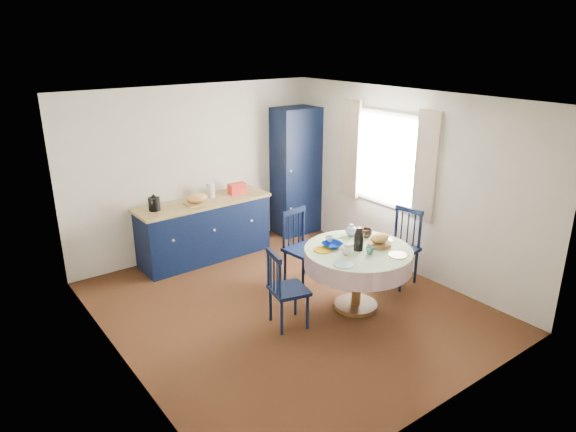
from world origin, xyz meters
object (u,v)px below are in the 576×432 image
(chair_left, at_px, (286,289))
(dining_table, at_px, (358,258))
(chair_right, at_px, (400,246))
(pantry_cabinet, at_px, (296,171))
(cobalt_bowl, at_px, (332,245))
(mug_c, at_px, (366,233))
(chair_far, at_px, (301,247))
(mug_d, at_px, (329,240))
(mug_b, at_px, (370,251))
(kitchen_counter, at_px, (204,229))
(mug_a, at_px, (346,251))

(chair_left, bearing_deg, dining_table, -87.57)
(chair_right, bearing_deg, pantry_cabinet, 171.15)
(cobalt_bowl, bearing_deg, chair_right, -2.86)
(mug_c, bearing_deg, chair_right, -5.02)
(chair_far, xyz_separation_m, mug_d, (-0.06, -0.61, 0.31))
(chair_left, height_order, chair_right, chair_right)
(chair_left, bearing_deg, mug_c, -75.23)
(cobalt_bowl, bearing_deg, pantry_cabinet, 62.08)
(mug_b, height_order, mug_d, mug_d)
(pantry_cabinet, relative_size, chair_left, 2.25)
(mug_b, bearing_deg, pantry_cabinet, 69.64)
(pantry_cabinet, height_order, chair_far, pantry_cabinet)
(chair_right, bearing_deg, kitchen_counter, -150.30)
(mug_a, distance_m, mug_b, 0.27)
(chair_right, distance_m, cobalt_bowl, 1.19)
(chair_right, bearing_deg, mug_d, -106.24)
(chair_far, relative_size, mug_b, 10.92)
(kitchen_counter, height_order, chair_left, kitchen_counter)
(dining_table, relative_size, mug_b, 13.97)
(pantry_cabinet, bearing_deg, chair_right, -89.30)
(mug_a, bearing_deg, dining_table, 7.03)
(dining_table, bearing_deg, mug_a, -172.97)
(mug_c, bearing_deg, mug_a, -156.92)
(pantry_cabinet, relative_size, mug_a, 17.42)
(mug_d, bearing_deg, mug_a, -99.52)
(kitchen_counter, bearing_deg, chair_left, -95.38)
(mug_a, bearing_deg, cobalt_bowl, 87.69)
(kitchen_counter, bearing_deg, chair_far, -66.90)
(chair_far, xyz_separation_m, mug_c, (0.45, -0.73, 0.32))
(dining_table, distance_m, mug_c, 0.44)
(dining_table, height_order, mug_d, dining_table)
(cobalt_bowl, bearing_deg, dining_table, -45.02)
(dining_table, xyz_separation_m, chair_right, (0.93, 0.16, -0.13))
(chair_left, bearing_deg, chair_right, -77.33)
(mug_a, relative_size, mug_c, 0.86)
(chair_far, bearing_deg, mug_b, -91.68)
(chair_far, xyz_separation_m, cobalt_bowl, (-0.11, -0.72, 0.30))
(kitchen_counter, distance_m, chair_left, 2.24)
(pantry_cabinet, relative_size, mug_b, 22.75)
(pantry_cabinet, height_order, mug_b, pantry_cabinet)
(chair_right, relative_size, mug_a, 8.53)
(mug_b, distance_m, mug_d, 0.55)
(chair_right, distance_m, mug_d, 1.15)
(kitchen_counter, xyz_separation_m, dining_table, (0.77, -2.41, 0.19))
(pantry_cabinet, bearing_deg, chair_left, -127.51)
(dining_table, distance_m, cobalt_bowl, 0.35)
(chair_far, height_order, mug_a, chair_far)
(chair_left, bearing_deg, mug_d, -65.42)
(chair_far, relative_size, mug_d, 9.97)
(kitchen_counter, height_order, pantry_cabinet, pantry_cabinet)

